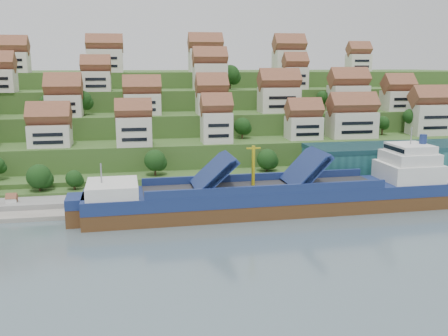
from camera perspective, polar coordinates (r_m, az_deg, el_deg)
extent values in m
plane|color=slate|center=(117.39, 2.44, -5.17)|extent=(300.00, 300.00, 0.00)
cube|color=gray|center=(136.44, 9.27, -2.40)|extent=(180.00, 14.00, 2.20)
cube|color=#2D4C1E|center=(199.65, -3.02, 2.53)|extent=(260.00, 128.00, 4.00)
cube|color=#2D4C1E|center=(204.02, -3.21, 3.73)|extent=(260.00, 118.00, 11.00)
cube|color=#2D4C1E|center=(211.43, -3.49, 4.97)|extent=(260.00, 102.00, 18.00)
cube|color=#2D4C1E|center=(218.94, -3.76, 6.12)|extent=(260.00, 86.00, 25.00)
cube|color=#2D4C1E|center=(227.57, -4.04, 7.10)|extent=(260.00, 68.00, 31.00)
cube|color=silver|center=(151.62, -19.24, 3.55)|extent=(11.54, 8.57, 6.32)
cube|color=silver|center=(146.15, -10.24, 4.14)|extent=(9.98, 7.03, 8.35)
cube|color=silver|center=(149.94, -0.87, 4.66)|extent=(8.82, 7.62, 9.06)
cube|color=silver|center=(159.27, 9.08, 4.56)|extent=(10.54, 7.73, 7.01)
cube|color=silver|center=(165.56, 14.39, 4.81)|extent=(14.82, 8.26, 8.17)
cube|color=silver|center=(180.23, 22.34, 5.15)|extent=(12.26, 8.31, 10.05)
cube|color=silver|center=(165.46, -17.76, 6.81)|extent=(10.82, 8.98, 6.76)
cube|color=silver|center=(165.19, -9.30, 7.21)|extent=(11.71, 7.90, 6.76)
cube|color=silver|center=(165.21, -1.40, 7.39)|extent=(9.86, 8.56, 6.90)
cube|color=silver|center=(171.93, 6.28, 7.74)|extent=(13.23, 8.36, 8.38)
cube|color=silver|center=(181.32, 13.99, 7.75)|extent=(12.91, 8.18, 8.81)
cube|color=silver|center=(187.94, 19.22, 7.28)|extent=(10.20, 8.04, 6.86)
cube|color=silver|center=(182.01, -24.21, 9.07)|extent=(9.76, 7.86, 7.43)
cube|color=silver|center=(178.55, -14.37, 9.59)|extent=(9.61, 7.30, 6.74)
cube|color=silver|center=(181.19, -1.62, 10.38)|extent=(11.62, 7.79, 9.29)
cube|color=silver|center=(188.72, 8.10, 10.13)|extent=(8.37, 7.14, 7.96)
cube|color=silver|center=(201.67, -22.85, 11.05)|extent=(10.37, 8.03, 7.29)
cube|color=silver|center=(196.59, -13.42, 11.82)|extent=(12.97, 7.51, 8.47)
cube|color=silver|center=(199.85, -2.12, 12.18)|extent=(12.74, 8.15, 8.89)
cube|color=silver|center=(209.49, 7.43, 12.02)|extent=(12.21, 8.73, 8.49)
cube|color=silver|center=(223.96, 15.10, 11.53)|extent=(9.24, 7.05, 7.11)
ellipsoid|color=#1A4115|center=(143.12, 4.96, 1.01)|extent=(5.94, 5.94, 5.94)
ellipsoid|color=#1A4115|center=(138.28, -7.91, 0.89)|extent=(5.89, 5.89, 5.89)
ellipsoid|color=#1A4115|center=(173.93, 17.68, 4.98)|extent=(4.31, 4.31, 4.31)
ellipsoid|color=#1A4115|center=(178.52, 20.50, 5.56)|extent=(4.95, 4.95, 4.95)
ellipsoid|color=#1A4115|center=(157.96, 2.10, 4.81)|extent=(5.40, 5.40, 5.40)
ellipsoid|color=#1A4115|center=(182.22, 11.19, 7.98)|extent=(4.28, 4.28, 4.28)
ellipsoid|color=#1A4115|center=(171.38, -19.55, 7.01)|extent=(5.26, 5.26, 5.26)
ellipsoid|color=#1A4115|center=(168.52, -15.88, 7.48)|extent=(6.12, 6.12, 6.12)
ellipsoid|color=#1A4115|center=(186.11, 0.71, 10.63)|extent=(7.09, 7.09, 7.09)
ellipsoid|color=#1A4115|center=(193.86, 6.74, 10.37)|extent=(4.98, 4.98, 4.98)
ellipsoid|color=#1A4115|center=(193.23, 8.08, 10.19)|extent=(5.30, 5.30, 5.30)
ellipsoid|color=#1A4115|center=(133.52, -20.40, -0.90)|extent=(6.16, 6.16, 6.16)
ellipsoid|color=#1A4115|center=(132.46, -16.78, -1.14)|extent=(4.26, 4.26, 4.26)
cube|color=#225D5E|center=(150.53, 20.65, 0.70)|extent=(60.00, 15.00, 10.00)
cylinder|color=gray|center=(130.03, 9.25, -0.80)|extent=(0.16, 0.16, 8.00)
cube|color=maroon|center=(129.50, 9.55, 0.77)|extent=(1.20, 0.05, 0.80)
cube|color=white|center=(128.43, -23.06, -3.66)|extent=(2.40, 2.20, 2.20)
cube|color=#513218|center=(118.53, 5.37, -4.54)|extent=(86.06, 14.88, 5.50)
cube|color=navy|center=(117.53, 5.41, -2.79)|extent=(86.06, 15.01, 2.86)
cube|color=silver|center=(112.03, -12.65, -2.32)|extent=(11.24, 12.75, 2.86)
cube|color=#262628|center=(116.57, 4.39, -2.17)|extent=(55.22, 12.30, 0.33)
cube|color=navy|center=(113.06, -1.49, -0.64)|extent=(8.48, 12.30, 7.61)
cube|color=navy|center=(118.77, 9.02, -0.17)|extent=(8.06, 12.30, 8.04)
cylinder|color=gold|center=(114.92, 3.37, 0.11)|extent=(0.79, 0.79, 9.90)
cube|color=silver|center=(131.18, 20.33, -0.37)|extent=(13.44, 12.80, 4.40)
cube|color=silver|center=(130.52, 20.44, 1.15)|extent=(11.22, 11.43, 2.75)
cube|color=silver|center=(130.14, 20.51, 2.14)|extent=(8.99, 10.07, 1.98)
cylinder|color=navy|center=(131.60, 21.80, 3.07)|extent=(1.79, 1.79, 2.42)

